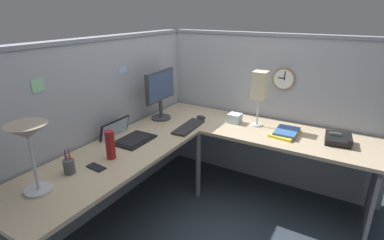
# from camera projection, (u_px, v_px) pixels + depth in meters

# --- Properties ---
(ground_plane) EXTENTS (6.80, 6.80, 0.00)m
(ground_plane) POSITION_uv_depth(u_px,v_px,m) (204.00, 209.00, 2.87)
(ground_plane) COLOR #2D3842
(cubicle_wall_back) EXTENTS (2.57, 0.12, 1.58)m
(cubicle_wall_back) POSITION_uv_depth(u_px,v_px,m) (102.00, 127.00, 2.71)
(cubicle_wall_back) COLOR #999EA8
(cubicle_wall_back) RESTS_ON ground
(cubicle_wall_right) EXTENTS (0.12, 2.37, 1.58)m
(cubicle_wall_right) POSITION_uv_depth(u_px,v_px,m) (266.00, 110.00, 3.17)
(cubicle_wall_right) COLOR #999EA8
(cubicle_wall_right) RESTS_ON ground
(desk) EXTENTS (2.35, 2.15, 0.73)m
(desk) POSITION_uv_depth(u_px,v_px,m) (202.00, 157.00, 2.51)
(desk) COLOR tan
(desk) RESTS_ON ground
(monitor) EXTENTS (0.46, 0.20, 0.50)m
(monitor) POSITION_uv_depth(u_px,v_px,m) (160.00, 91.00, 3.00)
(monitor) COLOR #38383D
(monitor) RESTS_ON desk
(laptop) EXTENTS (0.34, 0.38, 0.22)m
(laptop) POSITION_uv_depth(u_px,v_px,m) (126.00, 136.00, 2.61)
(laptop) COLOR black
(laptop) RESTS_ON desk
(keyboard) EXTENTS (0.44, 0.17, 0.02)m
(keyboard) POSITION_uv_depth(u_px,v_px,m) (189.00, 127.00, 2.85)
(keyboard) COLOR #232326
(keyboard) RESTS_ON desk
(computer_mouse) EXTENTS (0.06, 0.10, 0.03)m
(computer_mouse) POSITION_uv_depth(u_px,v_px,m) (201.00, 117.00, 3.09)
(computer_mouse) COLOR #232326
(computer_mouse) RESTS_ON desk
(desk_lamp_dome) EXTENTS (0.24, 0.24, 0.44)m
(desk_lamp_dome) POSITION_uv_depth(u_px,v_px,m) (28.00, 137.00, 1.74)
(desk_lamp_dome) COLOR #B7BABF
(desk_lamp_dome) RESTS_ON desk
(pen_cup) EXTENTS (0.08, 0.08, 0.18)m
(pen_cup) POSITION_uv_depth(u_px,v_px,m) (69.00, 166.00, 2.05)
(pen_cup) COLOR #4C4C51
(pen_cup) RESTS_ON desk
(cell_phone) EXTENTS (0.08, 0.15, 0.01)m
(cell_phone) POSITION_uv_depth(u_px,v_px,m) (96.00, 167.00, 2.13)
(cell_phone) COLOR black
(cell_phone) RESTS_ON desk
(thermos_flask) EXTENTS (0.07, 0.07, 0.22)m
(thermos_flask) POSITION_uv_depth(u_px,v_px,m) (110.00, 145.00, 2.24)
(thermos_flask) COLOR maroon
(thermos_flask) RESTS_ON desk
(office_phone) EXTENTS (0.21, 0.23, 0.11)m
(office_phone) POSITION_uv_depth(u_px,v_px,m) (339.00, 140.00, 2.51)
(office_phone) COLOR black
(office_phone) RESTS_ON desk
(book_stack) EXTENTS (0.31, 0.25, 0.04)m
(book_stack) POSITION_uv_depth(u_px,v_px,m) (286.00, 133.00, 2.69)
(book_stack) COLOR yellow
(book_stack) RESTS_ON desk
(desk_lamp_paper) EXTENTS (0.13, 0.13, 0.53)m
(desk_lamp_paper) POSITION_uv_depth(u_px,v_px,m) (260.00, 87.00, 2.79)
(desk_lamp_paper) COLOR #B7BABF
(desk_lamp_paper) RESTS_ON desk
(tissue_box) EXTENTS (0.12, 0.12, 0.09)m
(tissue_box) POSITION_uv_depth(u_px,v_px,m) (235.00, 118.00, 2.98)
(tissue_box) COLOR silver
(tissue_box) RESTS_ON desk
(wall_clock) EXTENTS (0.04, 0.22, 0.22)m
(wall_clock) POSITION_uv_depth(u_px,v_px,m) (284.00, 79.00, 2.92)
(wall_clock) COLOR olive
(pinned_note_leftmost) EXTENTS (0.09, 0.00, 0.09)m
(pinned_note_leftmost) POSITION_uv_depth(u_px,v_px,m) (38.00, 86.00, 2.05)
(pinned_note_leftmost) COLOR #8CCC99
(pinned_note_middle) EXTENTS (0.11, 0.00, 0.06)m
(pinned_note_middle) POSITION_uv_depth(u_px,v_px,m) (123.00, 70.00, 2.74)
(pinned_note_middle) COLOR #99B7E5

